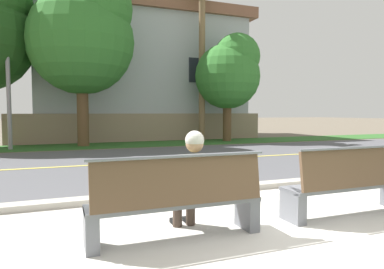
% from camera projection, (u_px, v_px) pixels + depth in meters
% --- Properties ---
extents(ground_plane, '(140.00, 140.00, 0.00)m').
position_uv_depth(ground_plane, '(140.00, 156.00, 11.48)').
color(ground_plane, '#665B4C').
extents(sidewalk_pavement, '(44.00, 3.60, 0.01)m').
position_uv_depth(sidewalk_pavement, '(272.00, 226.00, 4.41)').
color(sidewalk_pavement, beige).
rests_on(sidewalk_pavement, ground_plane).
extents(curb_edge, '(44.00, 0.30, 0.11)m').
position_uv_depth(curb_edge, '(210.00, 190.00, 6.23)').
color(curb_edge, '#ADA89E').
rests_on(curb_edge, ground_plane).
extents(street_asphalt, '(52.00, 8.00, 0.01)m').
position_uv_depth(street_asphalt, '(152.00, 162.00, 10.09)').
color(street_asphalt, '#515156').
rests_on(street_asphalt, ground_plane).
extents(road_centre_line, '(48.00, 0.14, 0.01)m').
position_uv_depth(road_centre_line, '(152.00, 162.00, 10.09)').
color(road_centre_line, '#E0CC4C').
rests_on(road_centre_line, ground_plane).
extents(far_verge_grass, '(48.00, 2.80, 0.02)m').
position_uv_depth(far_verge_grass, '(119.00, 145.00, 15.41)').
color(far_verge_grass, '#2D6026').
rests_on(far_verge_grass, ground_plane).
extents(bench_left, '(2.02, 0.48, 1.01)m').
position_uv_depth(bench_left, '(178.00, 201.00, 3.89)').
color(bench_left, slate).
rests_on(bench_left, ground_plane).
extents(bench_right, '(2.02, 0.48, 1.01)m').
position_uv_depth(bench_right, '(352.00, 184.00, 4.82)').
color(bench_right, slate).
rests_on(bench_right, ground_plane).
extents(seated_person_olive, '(0.52, 0.68, 1.25)m').
position_uv_depth(seated_person_olive, '(192.00, 178.00, 4.12)').
color(seated_person_olive, '#47382D').
rests_on(seated_person_olive, ground_plane).
extents(streetlamp, '(0.24, 2.10, 7.15)m').
position_uv_depth(streetlamp, '(8.00, 45.00, 13.41)').
color(streetlamp, gray).
rests_on(streetlamp, ground_plane).
extents(shade_tree_left, '(4.46, 4.46, 7.35)m').
position_uv_depth(shade_tree_left, '(85.00, 34.00, 14.56)').
color(shade_tree_left, brown).
rests_on(shade_tree_left, ground_plane).
extents(shade_tree_centre, '(3.28, 3.28, 5.41)m').
position_uv_depth(shade_tree_centre, '(230.00, 72.00, 17.30)').
color(shade_tree_centre, brown).
rests_on(shade_tree_centre, ground_plane).
extents(palm_tree_tall, '(2.09, 1.98, 8.43)m').
position_uv_depth(palm_tree_tall, '(202.00, 7.00, 17.23)').
color(palm_tree_tall, brown).
rests_on(palm_tree_tall, ground_plane).
extents(garden_wall, '(13.00, 0.36, 1.40)m').
position_uv_depth(garden_wall, '(146.00, 127.00, 17.56)').
color(garden_wall, gray).
rests_on(garden_wall, ground_plane).
extents(house_across_street, '(12.12, 6.91, 7.34)m').
position_uv_depth(house_across_street, '(139.00, 74.00, 20.47)').
color(house_across_street, '#A3ADB2').
rests_on(house_across_street, ground_plane).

